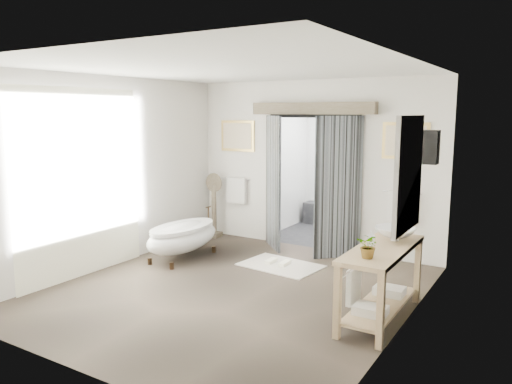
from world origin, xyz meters
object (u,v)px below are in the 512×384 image
vanity (379,276)px  rug (281,265)px  basin (395,234)px  clawfoot_tub (183,236)px

vanity → rug: bearing=148.6°
rug → basin: (1.97, -0.78, 0.92)m
vanity → clawfoot_tub: bearing=168.6°
clawfoot_tub → basin: 3.58m
basin → rug: bearing=174.5°
clawfoot_tub → rug: bearing=16.8°
vanity → rug: vanity is taller
vanity → rug: size_ratio=1.33×
clawfoot_tub → rug: clawfoot_tub is taller
vanity → basin: bearing=81.7°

